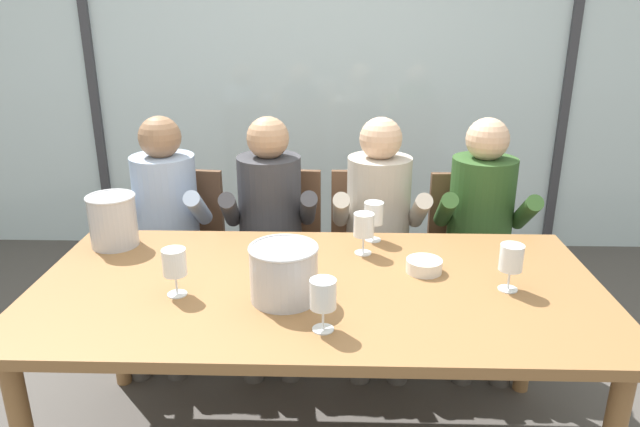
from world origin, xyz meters
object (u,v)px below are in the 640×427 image
object	(u,v)px
person_pale_blue_shirt	(163,221)
person_beige_jumper	(379,223)
tasting_bowl	(424,266)
chair_center	(370,243)
chair_right_of_center	(471,246)
wine_glass_center_pour	(374,215)
person_olive_shirt	(482,224)
wine_glass_spare_empty	(174,263)
dining_table	(317,301)
person_charcoal_jacket	(270,222)
ice_bucket_secondary	(113,220)
chair_near_curtain	(181,241)
wine_glass_by_right_taster	(364,226)
wine_glass_by_left_taster	(323,296)
chair_left_of_center	(280,241)
wine_glass_near_bucket	(511,260)
ice_bucket_primary	(284,272)

from	to	relation	value
person_pale_blue_shirt	person_beige_jumper	distance (m)	1.08
person_beige_jumper	tasting_bowl	distance (m)	0.69
chair_center	chair_right_of_center	size ratio (longest dim) A/B	1.00
wine_glass_center_pour	person_olive_shirt	bearing A→B (deg)	32.65
wine_glass_spare_empty	dining_table	bearing A→B (deg)	11.38
person_pale_blue_shirt	wine_glass_spare_empty	size ratio (longest dim) A/B	6.94
person_charcoal_jacket	ice_bucket_secondary	size ratio (longest dim) A/B	5.40
person_pale_blue_shirt	person_beige_jumper	size ratio (longest dim) A/B	1.00
person_beige_jumper	dining_table	bearing A→B (deg)	-109.29
chair_near_curtain	wine_glass_by_right_taster	xyz separation A→B (m)	(0.94, -0.66, 0.35)
dining_table	person_pale_blue_shirt	distance (m)	1.13
dining_table	chair_right_of_center	world-z (taller)	chair_right_of_center
chair_right_of_center	person_charcoal_jacket	distance (m)	1.06
tasting_bowl	wine_glass_by_left_taster	xyz separation A→B (m)	(-0.38, -0.44, 0.09)
chair_center	wine_glass_by_left_taster	world-z (taller)	wine_glass_by_left_taster
person_beige_jumper	wine_glass_by_right_taster	size ratio (longest dim) A/B	6.94
wine_glass_by_left_taster	ice_bucket_secondary	bearing A→B (deg)	143.58
ice_bucket_secondary	tasting_bowl	distance (m)	1.30
chair_center	chair_right_of_center	distance (m)	0.53
ice_bucket_secondary	wine_glass_center_pour	distance (m)	1.11
chair_left_of_center	wine_glass_by_left_taster	bearing A→B (deg)	-74.58
person_olive_shirt	wine_glass_spare_empty	world-z (taller)	person_olive_shirt
chair_near_curtain	wine_glass_spare_empty	size ratio (longest dim) A/B	5.10
person_pale_blue_shirt	tasting_bowl	world-z (taller)	person_pale_blue_shirt
chair_right_of_center	wine_glass_near_bucket	world-z (taller)	wine_glass_near_bucket
chair_center	ice_bucket_secondary	distance (m)	1.32
person_beige_jumper	chair_right_of_center	bearing A→B (deg)	14.77
person_pale_blue_shirt	person_charcoal_jacket	distance (m)	0.54
person_olive_shirt	ice_bucket_primary	bearing A→B (deg)	-131.04
chair_center	wine_glass_near_bucket	xyz separation A→B (m)	(0.44, -0.98, 0.35)
wine_glass_center_pour	tasting_bowl	bearing A→B (deg)	-60.49
chair_right_of_center	tasting_bowl	xyz separation A→B (m)	(-0.37, -0.80, 0.25)
chair_right_of_center	person_pale_blue_shirt	bearing A→B (deg)	-177.70
chair_near_curtain	person_charcoal_jacket	xyz separation A→B (m)	(0.50, -0.15, 0.17)
dining_table	wine_glass_center_pour	world-z (taller)	wine_glass_center_pour
chair_right_of_center	person_olive_shirt	bearing A→B (deg)	-85.43
ice_bucket_secondary	dining_table	bearing A→B (deg)	-21.48
ice_bucket_primary	wine_glass_near_bucket	distance (m)	0.81
wine_glass_by_left_taster	chair_right_of_center	bearing A→B (deg)	58.93
chair_right_of_center	ice_bucket_secondary	bearing A→B (deg)	-163.14
chair_near_curtain	chair_center	bearing A→B (deg)	6.58
chair_center	wine_glass_near_bucket	bearing A→B (deg)	-66.22
person_charcoal_jacket	wine_glass_center_pour	xyz separation A→B (m)	(0.49, -0.36, 0.17)
person_charcoal_jacket	wine_glass_near_bucket	world-z (taller)	person_charcoal_jacket
ice_bucket_primary	wine_glass_spare_empty	size ratio (longest dim) A/B	1.39
chair_right_of_center	chair_center	bearing A→B (deg)	174.40
ice_bucket_secondary	wine_glass_by_right_taster	size ratio (longest dim) A/B	1.28
person_charcoal_jacket	person_beige_jumper	xyz separation A→B (m)	(0.54, -0.00, 0.00)
chair_left_of_center	wine_glass_center_pour	distance (m)	0.78
wine_glass_by_left_taster	chair_left_of_center	bearing A→B (deg)	101.58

